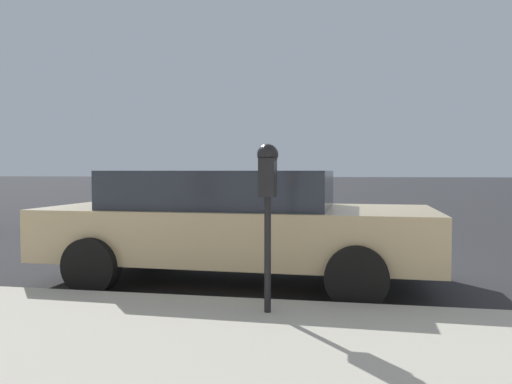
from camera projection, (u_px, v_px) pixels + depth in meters
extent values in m
plane|color=#2B2B2D|center=(298.00, 268.00, 7.06)|extent=(220.00, 220.00, 0.00)
cylinder|color=black|center=(268.00, 255.00, 4.42)|extent=(0.06, 0.06, 1.03)
cube|color=black|center=(268.00, 178.00, 4.40)|extent=(0.20, 0.14, 0.34)
sphere|color=black|center=(268.00, 154.00, 4.39)|extent=(0.19, 0.19, 0.19)
cube|color=#B21919|center=(269.00, 182.00, 4.50)|extent=(0.01, 0.11, 0.12)
cube|color=black|center=(269.00, 169.00, 4.50)|extent=(0.01, 0.10, 0.08)
cube|color=tan|center=(238.00, 232.00, 6.17)|extent=(1.99, 4.74, 0.61)
cube|color=#232833|center=(223.00, 189.00, 6.19)|extent=(1.71, 2.67, 0.45)
cylinder|color=black|center=(358.00, 249.00, 6.80)|extent=(0.24, 0.65, 0.64)
cylinder|color=black|center=(357.00, 277.00, 4.98)|extent=(0.24, 0.65, 0.64)
cylinder|color=black|center=(158.00, 242.00, 7.40)|extent=(0.24, 0.65, 0.64)
cylinder|color=black|center=(91.00, 266.00, 5.57)|extent=(0.24, 0.65, 0.64)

